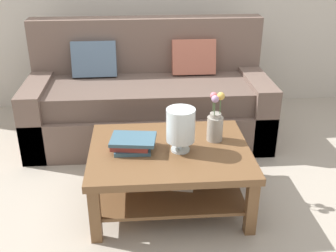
{
  "coord_description": "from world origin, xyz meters",
  "views": [
    {
      "loc": [
        -0.19,
        -2.77,
        1.78
      ],
      "look_at": [
        -0.0,
        -0.17,
        0.54
      ],
      "focal_mm": 43.96,
      "sensor_mm": 36.0,
      "label": 1
    }
  ],
  "objects_px": {
    "couch": "(148,100)",
    "glass_hurricane_vase": "(181,126)",
    "book_stack_main": "(132,143)",
    "coffee_table": "(170,164)",
    "flower_pitcher": "(215,123)"
  },
  "relations": [
    {
      "from": "flower_pitcher",
      "to": "glass_hurricane_vase",
      "type": "bearing_deg",
      "value": -152.23
    },
    {
      "from": "book_stack_main",
      "to": "coffee_table",
      "type": "bearing_deg",
      "value": -2.22
    },
    {
      "from": "coffee_table",
      "to": "flower_pitcher",
      "type": "height_order",
      "value": "flower_pitcher"
    },
    {
      "from": "book_stack_main",
      "to": "glass_hurricane_vase",
      "type": "bearing_deg",
      "value": -6.79
    },
    {
      "from": "coffee_table",
      "to": "book_stack_main",
      "type": "bearing_deg",
      "value": 177.78
    },
    {
      "from": "book_stack_main",
      "to": "glass_hurricane_vase",
      "type": "relative_size",
      "value": 1.07
    },
    {
      "from": "couch",
      "to": "book_stack_main",
      "type": "distance_m",
      "value": 1.1
    },
    {
      "from": "couch",
      "to": "book_stack_main",
      "type": "relative_size",
      "value": 6.64
    },
    {
      "from": "coffee_table",
      "to": "flower_pitcher",
      "type": "distance_m",
      "value": 0.42
    },
    {
      "from": "coffee_table",
      "to": "book_stack_main",
      "type": "xyz_separation_m",
      "value": [
        -0.26,
        0.01,
        0.17
      ]
    },
    {
      "from": "coffee_table",
      "to": "book_stack_main",
      "type": "relative_size",
      "value": 3.38
    },
    {
      "from": "book_stack_main",
      "to": "flower_pitcher",
      "type": "xyz_separation_m",
      "value": [
        0.58,
        0.1,
        0.08
      ]
    },
    {
      "from": "glass_hurricane_vase",
      "to": "flower_pitcher",
      "type": "height_order",
      "value": "flower_pitcher"
    },
    {
      "from": "couch",
      "to": "coffee_table",
      "type": "relative_size",
      "value": 1.97
    },
    {
      "from": "couch",
      "to": "glass_hurricane_vase",
      "type": "relative_size",
      "value": 7.11
    }
  ]
}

